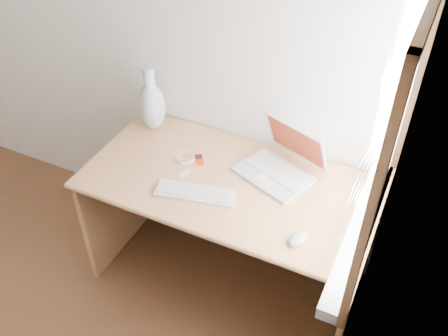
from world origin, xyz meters
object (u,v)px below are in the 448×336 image
at_px(laptop, 277,162).
at_px(external_keyboard, 195,193).
at_px(desk, 236,202).
at_px(vase, 152,105).

bearing_deg(laptop, external_keyboard, -110.43).
distance_m(desk, laptop, 0.34).
relative_size(laptop, external_keyboard, 1.05).
distance_m(external_keyboard, vase, 0.62).
bearing_deg(vase, laptop, -3.97).
relative_size(external_keyboard, vase, 1.05).
xyz_separation_m(laptop, external_keyboard, (-0.29, -0.33, -0.05)).
distance_m(laptop, external_keyboard, 0.44).
height_order(desk, external_keyboard, external_keyboard).
height_order(laptop, vase, vase).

